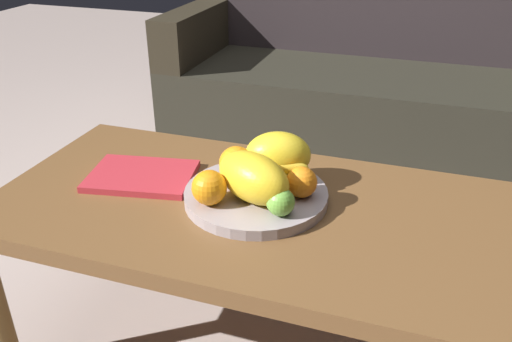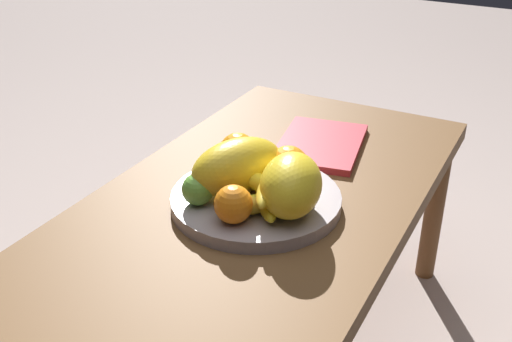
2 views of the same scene
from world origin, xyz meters
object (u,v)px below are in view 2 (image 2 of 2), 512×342
object	(u,v)px
melon_large_front	(237,167)
orange_right	(233,204)
magazine	(320,144)
banana_bunch	(268,195)
melon_smaller_beside	(291,185)
fruit_bowl	(256,200)
orange_front	(288,167)
coffee_table	(252,221)
apple_front	(198,189)
orange_left	(238,151)

from	to	relation	value
melon_large_front	orange_right	xyz separation A→B (m)	(0.10, 0.05, -0.02)
orange_right	magazine	bearing A→B (deg)	-179.82
melon_large_front	banana_bunch	bearing A→B (deg)	70.64
melon_large_front	melon_smaller_beside	xyz separation A→B (m)	(0.02, 0.12, 0.00)
melon_large_front	fruit_bowl	bearing A→B (deg)	99.50
melon_smaller_beside	orange_front	xyz separation A→B (m)	(-0.09, -0.05, -0.01)
coffee_table	banana_bunch	distance (m)	0.13
apple_front	orange_front	bearing A→B (deg)	140.32
orange_right	orange_left	bearing A→B (deg)	-152.72
orange_left	apple_front	world-z (taller)	orange_left
orange_right	magazine	distance (m)	0.40
melon_large_front	orange_left	distance (m)	0.10
melon_smaller_beside	apple_front	bearing A→B (deg)	-71.72
melon_smaller_beside	magazine	distance (m)	0.34
orange_front	magazine	bearing A→B (deg)	-172.89
orange_front	banana_bunch	bearing A→B (deg)	3.52
orange_right	apple_front	xyz separation A→B (m)	(-0.02, -0.09, -0.00)
coffee_table	orange_right	distance (m)	0.16
melon_smaller_beside	banana_bunch	size ratio (longest dim) A/B	0.95
fruit_bowl	orange_right	xyz separation A→B (m)	(0.10, 0.01, 0.05)
fruit_bowl	magazine	size ratio (longest dim) A/B	1.30
coffee_table	magazine	distance (m)	0.29
orange_right	fruit_bowl	bearing A→B (deg)	-174.61
fruit_bowl	apple_front	xyz separation A→B (m)	(0.08, -0.08, 0.04)
coffee_table	fruit_bowl	distance (m)	0.07
magazine	banana_bunch	bearing A→B (deg)	-4.40
apple_front	melon_large_front	bearing A→B (deg)	150.26
fruit_bowl	magazine	bearing A→B (deg)	178.38
orange_right	magazine	xyz separation A→B (m)	(-0.40, -0.00, -0.05)
fruit_bowl	melon_smaller_beside	distance (m)	0.11
melon_large_front	orange_left	xyz separation A→B (m)	(-0.08, -0.05, -0.02)
orange_front	orange_left	size ratio (longest dim) A/B	1.07
melon_large_front	orange_right	size ratio (longest dim) A/B	2.75
coffee_table	banana_bunch	xyz separation A→B (m)	(0.05, 0.06, 0.10)
coffee_table	orange_front	xyz separation A→B (m)	(-0.05, 0.05, 0.11)
melon_large_front	apple_front	size ratio (longest dim) A/B	3.16
coffee_table	banana_bunch	bearing A→B (deg)	50.71
fruit_bowl	orange_left	xyz separation A→B (m)	(-0.08, -0.08, 0.05)
orange_right	magazine	size ratio (longest dim) A/B	0.28
melon_smaller_beside	melon_large_front	bearing A→B (deg)	-99.42
melon_large_front	orange_front	xyz separation A→B (m)	(-0.07, 0.07, -0.01)
orange_left	orange_right	world-z (taller)	orange_left
apple_front	banana_bunch	distance (m)	0.13
coffee_table	orange_right	bearing A→B (deg)	12.47
melon_smaller_beside	magazine	bearing A→B (deg)	-166.82
banana_bunch	melon_smaller_beside	bearing A→B (deg)	101.40
coffee_table	banana_bunch	world-z (taller)	banana_bunch
fruit_bowl	banana_bunch	distance (m)	0.07
magazine	coffee_table	bearing A→B (deg)	-15.48
orange_front	apple_front	world-z (taller)	orange_front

